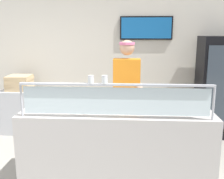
{
  "coord_description": "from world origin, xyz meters",
  "views": [
    {
      "loc": [
        1.27,
        -2.71,
        1.86
      ],
      "look_at": [
        1.07,
        0.41,
        1.19
      ],
      "focal_mm": 42.81,
      "sensor_mm": 36.0,
      "label": 1
    }
  ],
  "objects": [
    {
      "name": "pizza_tray",
      "position": [
        1.1,
        0.4,
        0.97
      ],
      "size": [
        0.41,
        0.41,
        0.04
      ],
      "color": "#9EA0A8",
      "rests_on": "serving_counter"
    },
    {
      "name": "parmesan_shaker",
      "position": [
        0.87,
        0.06,
        1.37
      ],
      "size": [
        0.06,
        0.06,
        0.09
      ],
      "color": "white",
      "rests_on": "sneeze_guard"
    },
    {
      "name": "shop_rear_unit",
      "position": [
        1.14,
        2.55,
        1.36
      ],
      "size": [
        6.67,
        0.13,
        2.7
      ],
      "color": "silver",
      "rests_on": "ground"
    },
    {
      "name": "sneeze_guard",
      "position": [
        1.13,
        0.06,
        1.2
      ],
      "size": [
        2.09,
        0.06,
        0.38
      ],
      "color": "#B2B5BC",
      "rests_on": "serving_counter"
    },
    {
      "name": "worker_figure",
      "position": [
        1.25,
        1.03,
        1.01
      ],
      "size": [
        0.41,
        0.5,
        1.76
      ],
      "color": "#23232D",
      "rests_on": "ground"
    },
    {
      "name": "pizza_server",
      "position": [
        1.14,
        0.38,
        0.99
      ],
      "size": [
        0.15,
        0.29,
        0.01
      ],
      "primitive_type": "cube",
      "rotation": [
        0.0,
        0.0,
        -0.27
      ],
      "color": "#ADAFB7",
      "rests_on": "pizza_tray"
    },
    {
      "name": "pizza_box_stack",
      "position": [
        -0.76,
        2.06,
        0.94
      ],
      "size": [
        0.44,
        0.44,
        0.27
      ],
      "color": "tan",
      "rests_on": "prep_shelf"
    },
    {
      "name": "drink_fridge",
      "position": [
        2.86,
        2.1,
        0.9
      ],
      "size": [
        0.66,
        0.61,
        1.8
      ],
      "color": "black",
      "rests_on": "ground"
    },
    {
      "name": "pepper_flake_shaker",
      "position": [
        1.02,
        0.06,
        1.37
      ],
      "size": [
        0.07,
        0.07,
        0.09
      ],
      "color": "white",
      "rests_on": "sneeze_guard"
    },
    {
      "name": "prep_shelf",
      "position": [
        -0.76,
        2.06,
        0.4
      ],
      "size": [
        0.7,
        0.55,
        0.81
      ],
      "primitive_type": "cube",
      "color": "#B7BABF",
      "rests_on": "ground"
    },
    {
      "name": "ground_plane",
      "position": [
        1.13,
        1.0,
        0.0
      ],
      "size": [
        12.0,
        12.0,
        0.0
      ],
      "primitive_type": "plane",
      "color": "gray",
      "rests_on": "ground"
    },
    {
      "name": "serving_counter",
      "position": [
        1.13,
        0.38,
        0.47
      ],
      "size": [
        2.27,
        0.75,
        0.95
      ],
      "primitive_type": "cube",
      "color": "#BCB7B2",
      "rests_on": "ground"
    }
  ]
}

